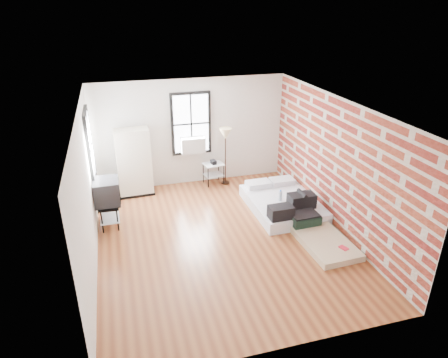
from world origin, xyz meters
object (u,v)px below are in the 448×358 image
object	(u,v)px
mattress_main	(283,203)
wardrobe	(134,163)
side_table	(213,168)
mattress_bare	(318,234)
floor_lamp	(225,137)
tv_stand	(107,193)

from	to	relation	value
mattress_main	wardrobe	world-z (taller)	wardrobe
side_table	mattress_bare	bearing A→B (deg)	-66.69
mattress_bare	floor_lamp	xyz separation A→B (m)	(-1.09, 3.19, 1.21)
side_table	wardrobe	bearing A→B (deg)	-178.05
side_table	floor_lamp	distance (m)	0.92
side_table	tv_stand	size ratio (longest dim) A/B	0.63
mattress_main	side_table	bearing A→B (deg)	122.39
mattress_bare	side_table	xyz separation A→B (m)	(-1.40, 3.26, 0.35)
mattress_bare	floor_lamp	bearing A→B (deg)	106.54
wardrobe	floor_lamp	size ratio (longest dim) A/B	1.11
mattress_main	side_table	distance (m)	2.26
mattress_bare	side_table	distance (m)	3.57
mattress_bare	floor_lamp	size ratio (longest dim) A/B	1.11
mattress_main	mattress_bare	xyz separation A→B (m)	(0.18, -1.39, -0.07)
mattress_main	tv_stand	xyz separation A→B (m)	(-3.96, 0.39, 0.59)
side_table	floor_lamp	xyz separation A→B (m)	(0.31, -0.07, 0.87)
wardrobe	side_table	size ratio (longest dim) A/B	2.55
mattress_main	mattress_bare	size ratio (longest dim) A/B	1.20
mattress_bare	mattress_main	bearing A→B (deg)	94.95
mattress_main	wardrobe	size ratio (longest dim) A/B	1.21
floor_lamp	side_table	bearing A→B (deg)	167.33
mattress_main	floor_lamp	size ratio (longest dim) A/B	1.34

